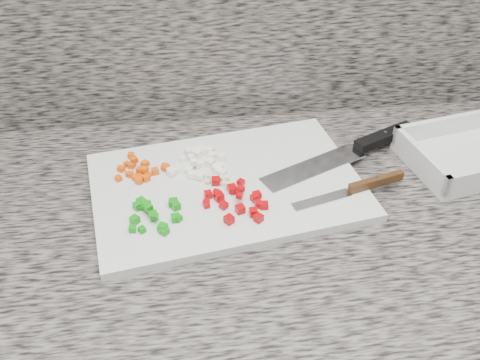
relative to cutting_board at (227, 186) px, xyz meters
name	(u,v)px	position (x,y,z in m)	size (l,w,h in m)	color
countertop	(286,217)	(0.09, -0.06, -0.03)	(3.96, 0.64, 0.04)	#66625A
cutting_board	(227,186)	(0.00, 0.00, 0.00)	(0.45, 0.30, 0.01)	silver
carrot_pile	(140,170)	(-0.15, 0.05, 0.01)	(0.09, 0.09, 0.02)	#DF4D04
onion_pile	(202,162)	(-0.04, 0.06, 0.01)	(0.11, 0.10, 0.02)	white
green_pepper_pile	(155,213)	(-0.12, -0.07, 0.01)	(0.08, 0.09, 0.02)	#0C870C
red_pepper_pile	(236,200)	(0.01, -0.05, 0.01)	(0.10, 0.12, 0.02)	#AD0206
garlic_pile	(221,183)	(-0.01, 0.00, 0.01)	(0.05, 0.06, 0.01)	beige
chef_knife	(361,147)	(0.26, 0.07, 0.01)	(0.32, 0.17, 0.02)	silver
paring_knife	(363,186)	(0.22, -0.04, 0.01)	(0.20, 0.07, 0.02)	silver
tray	(471,154)	(0.45, 0.03, 0.01)	(0.26, 0.21, 0.05)	silver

